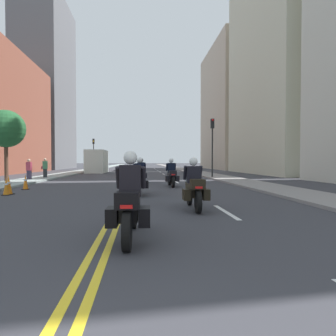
{
  "coord_description": "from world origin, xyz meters",
  "views": [
    {
      "loc": [
        0.69,
        -0.19,
        1.49
      ],
      "look_at": [
        1.77,
        11.67,
        1.19
      ],
      "focal_mm": 30.95,
      "sensor_mm": 36.0,
      "label": 1
    }
  ],
  "objects_px": {
    "motorcycle_2": "(139,180)",
    "motorcycle_0": "(130,205)",
    "pedestrian_0": "(29,170)",
    "traffic_cone_1": "(6,186)",
    "traffic_cone_0": "(9,185)",
    "pedestrian_1": "(45,168)",
    "motorcycle_3": "(171,175)",
    "motorcycle_4": "(141,173)",
    "traffic_light_near": "(212,137)",
    "traffic_light_far": "(94,149)",
    "parked_truck": "(98,162)",
    "motorcycle_1": "(194,188)",
    "traffic_cone_2": "(25,182)",
    "street_tree_1": "(6,129)"
  },
  "relations": [
    {
      "from": "motorcycle_0",
      "to": "motorcycle_4",
      "type": "xyz_separation_m",
      "value": [
        0.2,
        14.43,
        -0.01
      ]
    },
    {
      "from": "traffic_cone_1",
      "to": "pedestrian_0",
      "type": "bearing_deg",
      "value": 104.97
    },
    {
      "from": "motorcycle_4",
      "to": "street_tree_1",
      "type": "distance_m",
      "value": 9.38
    },
    {
      "from": "traffic_cone_2",
      "to": "pedestrian_0",
      "type": "height_order",
      "value": "pedestrian_0"
    },
    {
      "from": "motorcycle_2",
      "to": "parked_truck",
      "type": "distance_m",
      "value": 24.97
    },
    {
      "from": "motorcycle_0",
      "to": "motorcycle_1",
      "type": "distance_m",
      "value": 3.67
    },
    {
      "from": "motorcycle_3",
      "to": "traffic_cone_1",
      "type": "distance_m",
      "value": 8.32
    },
    {
      "from": "traffic_cone_2",
      "to": "pedestrian_1",
      "type": "relative_size",
      "value": 0.47
    },
    {
      "from": "traffic_cone_2",
      "to": "traffic_light_near",
      "type": "bearing_deg",
      "value": 35.57
    },
    {
      "from": "pedestrian_0",
      "to": "parked_truck",
      "type": "xyz_separation_m",
      "value": [
        2.71,
        15.03,
        0.44
      ]
    },
    {
      "from": "traffic_light_near",
      "to": "motorcycle_2",
      "type": "bearing_deg",
      "value": -118.17
    },
    {
      "from": "motorcycle_2",
      "to": "traffic_cone_1",
      "type": "relative_size",
      "value": 2.82
    },
    {
      "from": "pedestrian_1",
      "to": "motorcycle_3",
      "type": "bearing_deg",
      "value": 132.23
    },
    {
      "from": "motorcycle_0",
      "to": "traffic_cone_1",
      "type": "bearing_deg",
      "value": 128.51
    },
    {
      "from": "traffic_cone_0",
      "to": "traffic_cone_1",
      "type": "xyz_separation_m",
      "value": [
        0.02,
        -0.28,
        -0.03
      ]
    },
    {
      "from": "motorcycle_1",
      "to": "traffic_cone_0",
      "type": "xyz_separation_m",
      "value": [
        -7.44,
        4.66,
        -0.25
      ]
    },
    {
      "from": "motorcycle_1",
      "to": "traffic_cone_0",
      "type": "height_order",
      "value": "motorcycle_1"
    },
    {
      "from": "traffic_light_near",
      "to": "pedestrian_0",
      "type": "xyz_separation_m",
      "value": [
        -14.21,
        -1.99,
        -2.63
      ]
    },
    {
      "from": "traffic_cone_1",
      "to": "pedestrian_1",
      "type": "distance_m",
      "value": 11.69
    },
    {
      "from": "traffic_light_near",
      "to": "traffic_cone_1",
      "type": "bearing_deg",
      "value": -136.95
    },
    {
      "from": "motorcycle_3",
      "to": "traffic_cone_2",
      "type": "relative_size",
      "value": 2.74
    },
    {
      "from": "motorcycle_1",
      "to": "street_tree_1",
      "type": "height_order",
      "value": "street_tree_1"
    },
    {
      "from": "motorcycle_4",
      "to": "traffic_light_near",
      "type": "distance_m",
      "value": 7.81
    },
    {
      "from": "motorcycle_1",
      "to": "traffic_cone_1",
      "type": "xyz_separation_m",
      "value": [
        -7.42,
        4.38,
        -0.28
      ]
    },
    {
      "from": "motorcycle_2",
      "to": "motorcycle_0",
      "type": "bearing_deg",
      "value": -91.47
    },
    {
      "from": "motorcycle_3",
      "to": "traffic_light_near",
      "type": "height_order",
      "value": "traffic_light_near"
    },
    {
      "from": "traffic_light_far",
      "to": "parked_truck",
      "type": "bearing_deg",
      "value": -77.48
    },
    {
      "from": "pedestrian_0",
      "to": "motorcycle_0",
      "type": "bearing_deg",
      "value": 126.9
    },
    {
      "from": "street_tree_1",
      "to": "traffic_light_near",
      "type": "bearing_deg",
      "value": 15.16
    },
    {
      "from": "traffic_light_near",
      "to": "pedestrian_0",
      "type": "relative_size",
      "value": 3.1
    },
    {
      "from": "traffic_cone_0",
      "to": "motorcycle_0",
      "type": "bearing_deg",
      "value": -54.37
    },
    {
      "from": "traffic_cone_1",
      "to": "pedestrian_1",
      "type": "height_order",
      "value": "pedestrian_1"
    },
    {
      "from": "pedestrian_0",
      "to": "parked_truck",
      "type": "height_order",
      "value": "parked_truck"
    },
    {
      "from": "motorcycle_1",
      "to": "traffic_light_near",
      "type": "relative_size",
      "value": 0.44
    },
    {
      "from": "traffic_light_near",
      "to": "pedestrian_0",
      "type": "height_order",
      "value": "traffic_light_near"
    },
    {
      "from": "motorcycle_1",
      "to": "traffic_cone_2",
      "type": "distance_m",
      "value": 10.22
    },
    {
      "from": "motorcycle_3",
      "to": "traffic_cone_2",
      "type": "xyz_separation_m",
      "value": [
        -7.69,
        -1.03,
        -0.26
      ]
    },
    {
      "from": "parked_truck",
      "to": "motorcycle_0",
      "type": "bearing_deg",
      "value": -80.45
    },
    {
      "from": "street_tree_1",
      "to": "pedestrian_1",
      "type": "bearing_deg",
      "value": 77.18
    },
    {
      "from": "motorcycle_4",
      "to": "traffic_light_near",
      "type": "bearing_deg",
      "value": 35.83
    },
    {
      "from": "traffic_light_near",
      "to": "pedestrian_1",
      "type": "distance_m",
      "value": 14.12
    },
    {
      "from": "motorcycle_4",
      "to": "traffic_light_far",
      "type": "relative_size",
      "value": 0.44
    },
    {
      "from": "traffic_cone_1",
      "to": "traffic_light_near",
      "type": "distance_m",
      "value": 16.44
    },
    {
      "from": "motorcycle_1",
      "to": "motorcycle_2",
      "type": "height_order",
      "value": "motorcycle_2"
    },
    {
      "from": "motorcycle_3",
      "to": "parked_truck",
      "type": "distance_m",
      "value": 21.81
    },
    {
      "from": "pedestrian_0",
      "to": "traffic_cone_1",
      "type": "bearing_deg",
      "value": 116.08
    },
    {
      "from": "motorcycle_3",
      "to": "traffic_cone_1",
      "type": "xyz_separation_m",
      "value": [
        -7.54,
        -3.51,
        -0.27
      ]
    },
    {
      "from": "motorcycle_2",
      "to": "parked_truck",
      "type": "relative_size",
      "value": 0.33
    },
    {
      "from": "motorcycle_2",
      "to": "parked_truck",
      "type": "bearing_deg",
      "value": 102.06
    },
    {
      "from": "motorcycle_2",
      "to": "traffic_cone_0",
      "type": "bearing_deg",
      "value": 173.68
    }
  ]
}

